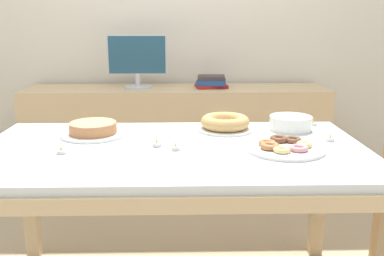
{
  "coord_description": "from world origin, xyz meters",
  "views": [
    {
      "loc": [
        0.04,
        -1.78,
        1.3
      ],
      "look_at": [
        0.09,
        0.1,
        0.82
      ],
      "focal_mm": 40.0,
      "sensor_mm": 36.0,
      "label": 1
    }
  ],
  "objects": [
    {
      "name": "cake_golden_bundt",
      "position": [
        0.26,
        0.29,
        0.79
      ],
      "size": [
        0.28,
        0.28,
        0.07
      ],
      "color": "white",
      "rests_on": "dining_table"
    },
    {
      "name": "tealight_left_edge",
      "position": [
        -0.07,
        0.01,
        0.77
      ],
      "size": [
        0.04,
        0.04,
        0.04
      ],
      "color": "silver",
      "rests_on": "dining_table"
    },
    {
      "name": "wall_back",
      "position": [
        0.0,
        1.57,
        1.3
      ],
      "size": [
        8.0,
        0.1,
        2.6
      ],
      "primitive_type": "cube",
      "color": "silver",
      "rests_on": "ground"
    },
    {
      "name": "cake_chocolate_round",
      "position": [
        -0.38,
        0.2,
        0.79
      ],
      "size": [
        0.31,
        0.31,
        0.06
      ],
      "color": "white",
      "rests_on": "dining_table"
    },
    {
      "name": "book_stack",
      "position": [
        0.25,
        1.27,
        0.86
      ],
      "size": [
        0.24,
        0.2,
        0.09
      ],
      "color": "maroon",
      "rests_on": "sideboard"
    },
    {
      "name": "tealight_near_cakes",
      "position": [
        0.01,
        -0.05,
        0.77
      ],
      "size": [
        0.04,
        0.04,
        0.04
      ],
      "color": "silver",
      "rests_on": "dining_table"
    },
    {
      "name": "computer_monitor",
      "position": [
        -0.27,
        1.27,
        1.01
      ],
      "size": [
        0.42,
        0.2,
        0.38
      ],
      "color": "silver",
      "rests_on": "sideboard"
    },
    {
      "name": "sideboard",
      "position": [
        0.0,
        1.27,
        0.41
      ],
      "size": [
        2.16,
        0.44,
        0.82
      ],
      "color": "#D1B284",
      "rests_on": "ground"
    },
    {
      "name": "dining_table",
      "position": [
        0.0,
        0.0,
        0.67
      ],
      "size": [
        1.72,
        0.94,
        0.76
      ],
      "color": "silver",
      "rests_on": "ground"
    },
    {
      "name": "pastry_platter",
      "position": [
        0.48,
        -0.06,
        0.77
      ],
      "size": [
        0.34,
        0.34,
        0.04
      ],
      "color": "white",
      "rests_on": "dining_table"
    },
    {
      "name": "tealight_near_front",
      "position": [
        -0.46,
        -0.09,
        0.77
      ],
      "size": [
        0.04,
        0.04,
        0.04
      ],
      "color": "silver",
      "rests_on": "dining_table"
    },
    {
      "name": "plate_stack",
      "position": [
        0.59,
        0.29,
        0.79
      ],
      "size": [
        0.21,
        0.21,
        0.07
      ],
      "color": "white",
      "rests_on": "dining_table"
    },
    {
      "name": "tealight_centre",
      "position": [
        0.73,
        0.37,
        0.77
      ],
      "size": [
        0.04,
        0.04,
        0.04
      ],
      "color": "silver",
      "rests_on": "dining_table"
    },
    {
      "name": "tealight_right_edge",
      "position": [
        0.72,
        0.08,
        0.77
      ],
      "size": [
        0.04,
        0.04,
        0.04
      ],
      "color": "silver",
      "rests_on": "dining_table"
    }
  ]
}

